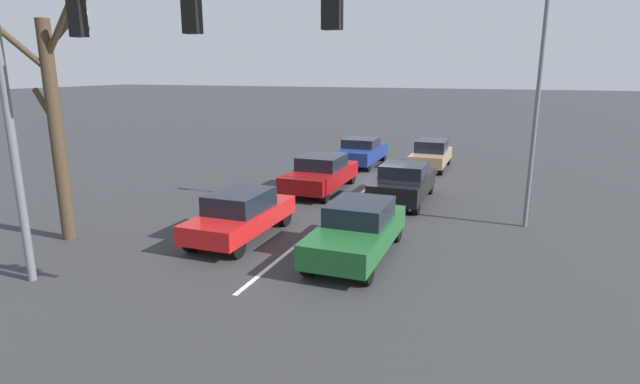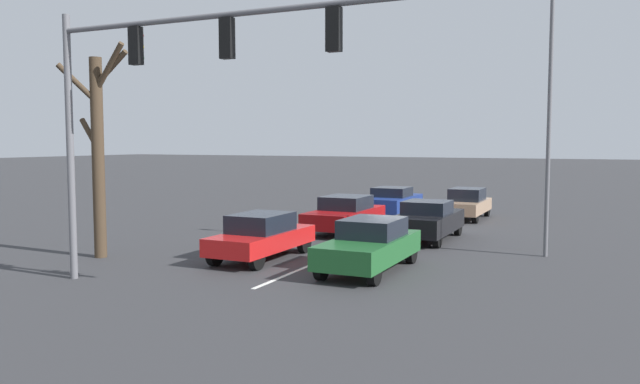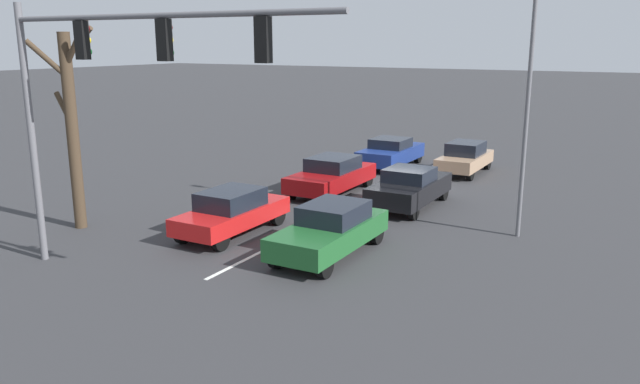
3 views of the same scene
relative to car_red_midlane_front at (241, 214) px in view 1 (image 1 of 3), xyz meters
The scene contains 11 objects.
ground_plane 9.14m from the car_red_midlane_front, 101.89° to the right, with size 240.00×240.00×0.00m, color #333335.
lane_stripe_left_divider 5.97m from the car_red_midlane_front, 108.47° to the right, with size 0.12×18.59×0.01m, color silver.
car_red_midlane_front is the anchor object (origin of this frame).
car_darkgreen_leftlane_front 3.81m from the car_red_midlane_front, behind, with size 1.80×4.52×1.52m.
car_maroon_midlane_second 6.67m from the car_red_midlane_front, 91.02° to the right, with size 1.94×4.73×1.52m.
car_black_leftlane_second 7.19m from the car_red_midlane_front, 121.85° to the right, with size 1.87×4.46×1.52m.
car_tan_leftlane_third 13.88m from the car_red_midlane_front, 105.84° to the right, with size 1.70×4.17×1.51m.
car_navy_midlane_third 13.03m from the car_red_midlane_front, 90.30° to the right, with size 1.93×4.47×1.47m.
traffic_signal_gantry 6.54m from the car_red_midlane_front, 88.08° to the left, with size 9.93×0.37×7.19m.
street_lamp_left_shoulder 10.16m from the car_red_midlane_front, 151.68° to the right, with size 1.84×0.24×9.00m.
bare_tree_near 6.03m from the car_red_midlane_front, 21.74° to the left, with size 2.21×1.16×6.88m.
Camera 1 is at (-5.62, 21.82, 5.09)m, focal length 28.00 mm.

